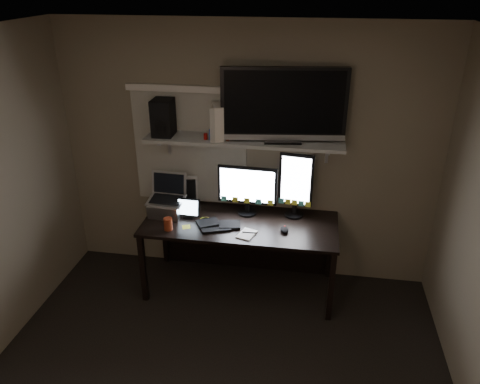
% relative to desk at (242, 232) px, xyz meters
% --- Properties ---
extents(ceiling, '(3.60, 3.60, 0.00)m').
position_rel_desk_xyz_m(ceiling, '(0.00, -1.55, 1.95)').
color(ceiling, silver).
rests_on(ceiling, back_wall).
extents(back_wall, '(3.60, 0.00, 3.60)m').
position_rel_desk_xyz_m(back_wall, '(0.00, 0.25, 0.70)').
color(back_wall, '#7D705A').
rests_on(back_wall, floor).
extents(window_blinds, '(1.10, 0.02, 1.10)m').
position_rel_desk_xyz_m(window_blinds, '(-0.55, 0.24, 0.75)').
color(window_blinds, beige).
rests_on(window_blinds, back_wall).
extents(desk, '(1.80, 0.75, 0.73)m').
position_rel_desk_xyz_m(desk, '(0.00, 0.00, 0.00)').
color(desk, black).
rests_on(desk, floor).
extents(wall_shelf, '(1.80, 0.35, 0.03)m').
position_rel_desk_xyz_m(wall_shelf, '(0.00, 0.08, 0.91)').
color(wall_shelf, '#A3A49F').
rests_on(wall_shelf, back_wall).
extents(monitor_landscape, '(0.56, 0.08, 0.49)m').
position_rel_desk_xyz_m(monitor_landscape, '(0.04, 0.07, 0.42)').
color(monitor_landscape, black).
rests_on(monitor_landscape, desk).
extents(monitor_portrait, '(0.32, 0.10, 0.64)m').
position_rel_desk_xyz_m(monitor_portrait, '(0.49, 0.10, 0.49)').
color(monitor_portrait, black).
rests_on(monitor_portrait, desk).
extents(keyboard, '(0.44, 0.29, 0.02)m').
position_rel_desk_xyz_m(keyboard, '(-0.19, -0.21, 0.19)').
color(keyboard, black).
rests_on(keyboard, desk).
extents(mouse, '(0.10, 0.13, 0.04)m').
position_rel_desk_xyz_m(mouse, '(0.42, -0.23, 0.20)').
color(mouse, black).
rests_on(mouse, desk).
extents(notepad, '(0.19, 0.22, 0.01)m').
position_rel_desk_xyz_m(notepad, '(0.09, -0.33, 0.18)').
color(notepad, silver).
rests_on(notepad, desk).
extents(tablet, '(0.23, 0.10, 0.20)m').
position_rel_desk_xyz_m(tablet, '(-0.50, -0.10, 0.28)').
color(tablet, black).
rests_on(tablet, desk).
extents(file_sorter, '(0.25, 0.15, 0.29)m').
position_rel_desk_xyz_m(file_sorter, '(-0.61, 0.18, 0.32)').
color(file_sorter, black).
rests_on(file_sorter, desk).
extents(laptop, '(0.36, 0.29, 0.39)m').
position_rel_desk_xyz_m(laptop, '(-0.72, -0.08, 0.37)').
color(laptop, '#BBBBC0').
rests_on(laptop, desk).
extents(cup, '(0.09, 0.09, 0.11)m').
position_rel_desk_xyz_m(cup, '(-0.62, -0.36, 0.23)').
color(cup, maroon).
rests_on(cup, desk).
extents(sticky_notes, '(0.34, 0.27, 0.00)m').
position_rel_desk_xyz_m(sticky_notes, '(-0.38, -0.19, 0.18)').
color(sticky_notes, '#F3F843').
rests_on(sticky_notes, desk).
extents(tv, '(1.10, 0.33, 0.65)m').
position_rel_desk_xyz_m(tv, '(0.35, 0.07, 1.25)').
color(tv, black).
rests_on(tv, wall_shelf).
extents(game_console, '(0.16, 0.27, 0.31)m').
position_rel_desk_xyz_m(game_console, '(-0.24, 0.07, 1.08)').
color(game_console, silver).
rests_on(game_console, wall_shelf).
extents(speaker, '(0.19, 0.23, 0.33)m').
position_rel_desk_xyz_m(speaker, '(-0.74, 0.07, 1.09)').
color(speaker, black).
rests_on(speaker, wall_shelf).
extents(bottles, '(0.21, 0.07, 0.13)m').
position_rel_desk_xyz_m(bottles, '(-0.24, 0.01, 0.99)').
color(bottles, '#A50F0C').
rests_on(bottles, wall_shelf).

